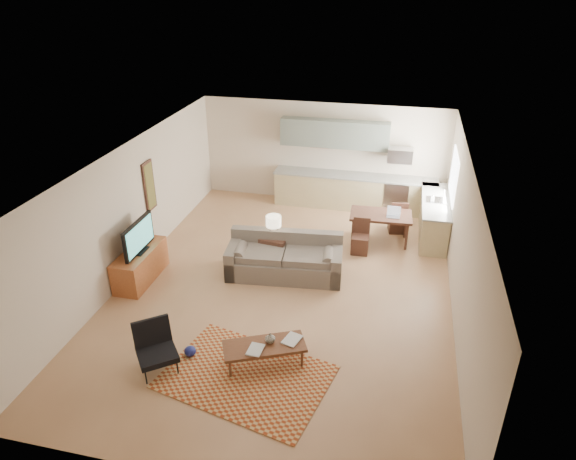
% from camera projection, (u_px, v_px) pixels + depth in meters
% --- Properties ---
extents(room, '(9.00, 9.00, 9.00)m').
position_uv_depth(room, '(284.00, 228.00, 9.74)').
color(room, '#AA7A53').
rests_on(room, ground).
extents(kitchen_counter_back, '(4.26, 0.64, 0.92)m').
position_uv_depth(kitchen_counter_back, '(354.00, 192.00, 13.59)').
color(kitchen_counter_back, tan).
rests_on(kitchen_counter_back, ground).
extents(kitchen_counter_right, '(0.64, 2.26, 0.92)m').
position_uv_depth(kitchen_counter_right, '(434.00, 218.00, 12.16)').
color(kitchen_counter_right, tan).
rests_on(kitchen_counter_right, ground).
extents(kitchen_range, '(0.62, 0.62, 0.90)m').
position_uv_depth(kitchen_range, '(396.00, 196.00, 13.38)').
color(kitchen_range, '#A5A8AD').
rests_on(kitchen_range, ground).
extents(kitchen_microwave, '(0.62, 0.40, 0.35)m').
position_uv_depth(kitchen_microwave, '(400.00, 155.00, 12.89)').
color(kitchen_microwave, '#A5A8AD').
rests_on(kitchen_microwave, room).
extents(upper_cabinets, '(2.80, 0.34, 0.70)m').
position_uv_depth(upper_cabinets, '(335.00, 134.00, 13.16)').
color(upper_cabinets, slate).
rests_on(upper_cabinets, room).
extents(window_right, '(0.02, 1.40, 1.05)m').
position_uv_depth(window_right, '(454.00, 176.00, 11.60)').
color(window_right, white).
rests_on(window_right, room).
extents(wall_art_left, '(0.06, 0.42, 1.10)m').
position_uv_depth(wall_art_left, '(150.00, 186.00, 11.07)').
color(wall_art_left, olive).
rests_on(wall_art_left, room).
extents(triptych, '(1.70, 0.04, 0.50)m').
position_uv_depth(triptych, '(320.00, 139.00, 13.45)').
color(triptych, '#FFF4CA').
rests_on(triptych, room).
extents(rug, '(2.84, 2.26, 0.02)m').
position_uv_depth(rug, '(246.00, 377.00, 8.08)').
color(rug, '#943517').
rests_on(rug, floor).
extents(sofa, '(2.56, 1.32, 0.86)m').
position_uv_depth(sofa, '(285.00, 257.00, 10.59)').
color(sofa, '#685D53').
rests_on(sofa, floor).
extents(coffee_table, '(1.42, 1.03, 0.40)m').
position_uv_depth(coffee_table, '(265.00, 354.00, 8.26)').
color(coffee_table, '#512B17').
rests_on(coffee_table, floor).
extents(book_a, '(0.27, 0.34, 0.03)m').
position_uv_depth(book_a, '(248.00, 349.00, 8.08)').
color(book_a, maroon).
rests_on(book_a, coffee_table).
extents(book_b, '(0.43, 0.47, 0.03)m').
position_uv_depth(book_b, '(286.00, 337.00, 8.33)').
color(book_b, navy).
rests_on(book_b, coffee_table).
extents(vase, '(0.21, 0.21, 0.17)m').
position_uv_depth(vase, '(270.00, 338.00, 8.20)').
color(vase, black).
rests_on(vase, coffee_table).
extents(armchair, '(0.97, 0.97, 0.79)m').
position_uv_depth(armchair, '(157.00, 350.00, 8.07)').
color(armchair, black).
rests_on(armchair, floor).
extents(tv_credenza, '(0.55, 1.44, 0.67)m').
position_uv_depth(tv_credenza, '(140.00, 265.00, 10.48)').
color(tv_credenza, '#9A4E28').
rests_on(tv_credenza, floor).
extents(tv, '(0.11, 1.11, 0.67)m').
position_uv_depth(tv, '(138.00, 237.00, 10.17)').
color(tv, black).
rests_on(tv, tv_credenza).
extents(console_table, '(0.61, 0.45, 0.66)m').
position_uv_depth(console_table, '(274.00, 251.00, 10.99)').
color(console_table, '#3B2119').
rests_on(console_table, floor).
extents(table_lamp, '(0.38, 0.38, 0.53)m').
position_uv_depth(table_lamp, '(274.00, 227.00, 10.72)').
color(table_lamp, beige).
rests_on(table_lamp, console_table).
extents(dining_table, '(1.44, 0.87, 0.71)m').
position_uv_depth(dining_table, '(380.00, 228.00, 11.94)').
color(dining_table, '#3B2119').
rests_on(dining_table, floor).
extents(dining_chair_near, '(0.39, 0.41, 0.80)m').
position_uv_depth(dining_chair_near, '(360.00, 237.00, 11.45)').
color(dining_chair_near, '#3B2119').
rests_on(dining_chair_near, floor).
extents(dining_chair_far, '(0.46, 0.48, 0.84)m').
position_uv_depth(dining_chair_far, '(398.00, 216.00, 12.37)').
color(dining_chair_far, '#3B2119').
rests_on(dining_chair_far, floor).
extents(laptop, '(0.30, 0.23, 0.22)m').
position_uv_depth(laptop, '(394.00, 212.00, 11.59)').
color(laptop, '#A5A8AD').
rests_on(laptop, dining_table).
extents(soap_bottle, '(0.11, 0.11, 0.19)m').
position_uv_depth(soap_bottle, '(432.00, 198.00, 11.85)').
color(soap_bottle, '#FFF4CA').
rests_on(soap_bottle, kitchen_counter_right).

